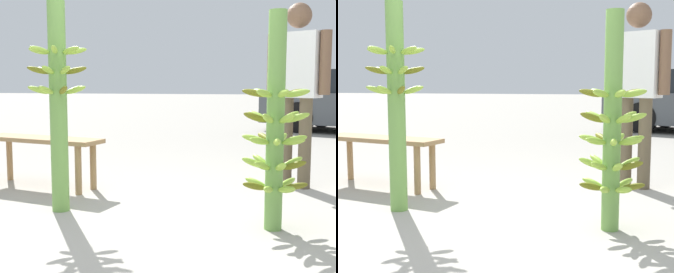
% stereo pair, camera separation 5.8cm
% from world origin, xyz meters
% --- Properties ---
extents(ground_plane, '(80.00, 80.00, 0.00)m').
position_xyz_m(ground_plane, '(0.00, 0.00, 0.00)').
color(ground_plane, '#9E998E').
extents(banana_stalk_left, '(0.46, 0.46, 1.61)m').
position_xyz_m(banana_stalk_left, '(-0.84, 0.50, 0.86)').
color(banana_stalk_left, '#6B9E47').
rests_on(banana_stalk_left, ground_plane).
extents(banana_stalk_center, '(0.46, 0.46, 1.47)m').
position_xyz_m(banana_stalk_center, '(0.79, 0.40, 0.69)').
color(banana_stalk_center, '#6B9E47').
rests_on(banana_stalk_center, ground_plane).
extents(vendor_person, '(0.61, 0.40, 1.74)m').
position_xyz_m(vendor_person, '(0.98, 1.80, 1.04)').
color(vendor_person, brown).
rests_on(vendor_person, ground_plane).
extents(market_bench, '(1.30, 0.58, 0.48)m').
position_xyz_m(market_bench, '(-1.40, 1.25, 0.39)').
color(market_bench, '#99754C').
rests_on(market_bench, ground_plane).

